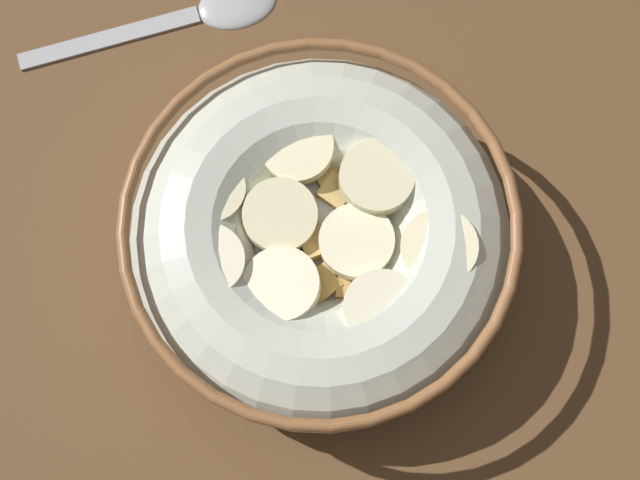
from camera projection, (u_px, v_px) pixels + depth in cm
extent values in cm
cube|color=brown|center=(320.00, 258.00, 45.62)|extent=(103.72, 103.72, 2.00)
cylinder|color=beige|center=(320.00, 252.00, 44.36)|extent=(10.36, 10.36, 0.60)
torus|color=beige|center=(320.00, 239.00, 41.57)|extent=(18.83, 18.83, 6.34)
torus|color=brown|center=(320.00, 224.00, 38.79)|extent=(18.86, 18.86, 0.60)
cylinder|color=white|center=(320.00, 236.00, 40.99)|extent=(15.03, 15.03, 0.40)
cube|color=#AD7F42|center=(428.00, 197.00, 40.99)|extent=(2.00, 2.01, 0.73)
cube|color=#B78947|center=(352.00, 286.00, 39.87)|extent=(1.69, 1.74, 0.80)
cube|color=#B78947|center=(328.00, 171.00, 41.30)|extent=(2.03, 2.03, 0.69)
cube|color=#B78947|center=(187.00, 206.00, 40.78)|extent=(2.05, 2.05, 0.75)
cube|color=tan|center=(251.00, 304.00, 39.58)|extent=(2.02, 2.01, 0.74)
cube|color=tan|center=(285.00, 258.00, 40.13)|extent=(1.88, 1.88, 0.66)
cube|color=#AD7F42|center=(406.00, 233.00, 40.42)|extent=(2.03, 2.03, 0.70)
cube|color=#B78947|center=(415.00, 310.00, 39.43)|extent=(1.85, 1.89, 0.81)
cube|color=tan|center=(311.00, 242.00, 40.26)|extent=(2.06, 2.07, 0.84)
cube|color=#AD7F42|center=(389.00, 127.00, 41.65)|extent=(2.04, 2.05, 0.80)
cube|color=tan|center=(277.00, 318.00, 39.57)|extent=(2.02, 2.02, 0.68)
cube|color=#AD7F42|center=(368.00, 239.00, 40.31)|extent=(1.93, 1.92, 0.71)
cube|color=tan|center=(342.00, 194.00, 41.05)|extent=(1.80, 1.76, 0.80)
cube|color=#B78947|center=(322.00, 284.00, 39.81)|extent=(1.99, 1.98, 0.70)
cylinder|color=#F9EFC6|center=(282.00, 285.00, 38.84)|extent=(4.14, 4.12, 1.42)
cylinder|color=beige|center=(297.00, 147.00, 40.61)|extent=(4.73, 4.77, 1.40)
cylinder|color=#F9EFC6|center=(381.00, 309.00, 38.37)|extent=(3.67, 3.68, 1.11)
cylinder|color=#F9EFC6|center=(207.00, 262.00, 38.85)|extent=(4.68, 4.73, 1.38)
cylinder|color=beige|center=(207.00, 192.00, 39.89)|extent=(4.14, 4.17, 1.42)
cylinder|color=beige|center=(377.00, 178.00, 39.79)|extent=(5.07, 5.08, 1.03)
cylinder|color=beige|center=(439.00, 248.00, 38.95)|extent=(3.93, 3.89, 1.64)
cylinder|color=#F4EABC|center=(354.00, 248.00, 39.49)|extent=(4.50, 4.47, 1.16)
cylinder|color=beige|center=(281.00, 213.00, 39.91)|extent=(4.82, 4.82, 1.22)
ellipsoid|color=#A5A5AD|center=(237.00, 1.00, 47.81)|extent=(5.56, 5.24, 0.80)
cube|color=#A5A5AD|center=(109.00, 37.00, 47.50)|extent=(9.01, 6.98, 0.36)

